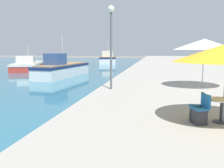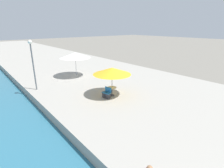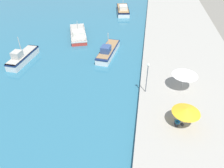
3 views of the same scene
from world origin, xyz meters
TOP-DOWN VIEW (x-y plane):
  - water_basin at (-28.00, 37.00)m, footprint 56.00×90.00m
  - quay_promenade at (8.00, 37.00)m, footprint 16.00×90.00m
  - fishing_boat_near at (-20.97, 24.04)m, footprint 2.57×7.83m
  - fishing_boat_mid at (-6.49, 28.81)m, footprint 3.25×8.92m
  - fishing_boat_far at (-14.41, 36.21)m, footprint 6.33×10.57m
  - fishing_boat_distant at (-6.70, 53.97)m, footprint 4.71×9.77m
  - cafe_umbrella_pink at (5.39, 12.17)m, footprint 3.20×3.20m
  - cafe_umbrella_white at (5.98, 19.52)m, footprint 3.55×3.55m
  - cafe_table at (5.31, 12.08)m, footprint 0.80×0.80m
  - cafe_chair_left at (4.58, 12.08)m, footprint 0.43×0.40m
  - cafe_chair_right at (4.65, 11.78)m, footprint 0.56×0.54m
  - lamppost at (0.80, 17.77)m, footprint 0.36×0.36m

SIDE VIEW (x-z plane):
  - water_basin at x=-28.00m, z-range 0.00..0.04m
  - quay_promenade at x=8.00m, z-range 0.00..0.72m
  - fishing_boat_far at x=-14.41m, z-range -0.99..2.43m
  - fishing_boat_mid at x=-6.49m, z-range -1.27..3.07m
  - fishing_boat_distant at x=-6.70m, z-range -1.28..3.09m
  - fishing_boat_near at x=-20.97m, z-range -1.36..3.25m
  - cafe_chair_left at x=4.58m, z-range 0.59..1.50m
  - cafe_chair_right at x=4.65m, z-range 0.59..1.50m
  - cafe_table at x=5.31m, z-range 0.89..1.63m
  - cafe_umbrella_pink at x=5.39m, z-range 1.66..4.08m
  - cafe_umbrella_white at x=5.98m, z-range 1.82..4.65m
  - lamppost at x=0.80m, z-range 1.54..6.10m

